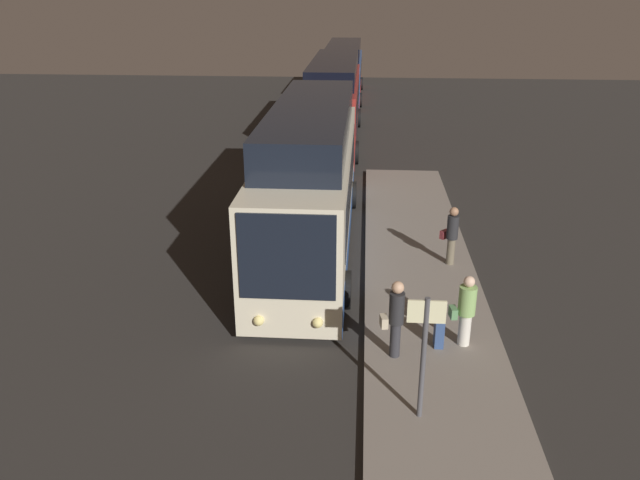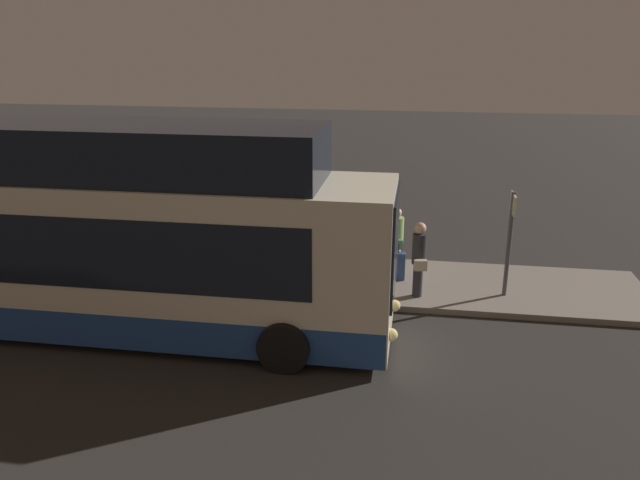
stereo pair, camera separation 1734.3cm
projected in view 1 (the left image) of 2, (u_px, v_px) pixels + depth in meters
The scene contains 10 objects.
ground at pixel (309, 268), 17.91m from camera, with size 80.00×80.00×0.00m, color #2B2826.
platform at pixel (420, 270), 17.68m from camera, with size 20.00×3.09×0.14m.
bus_lead at pixel (311, 185), 18.92m from camera, with size 11.91×2.70×4.30m.
bus_second at pixel (334, 106), 31.69m from camera, with size 12.33×2.70×4.10m.
bus_third at pixel (344, 74), 44.63m from camera, with size 11.59×2.74×3.73m.
passenger_boarding at pixel (452, 233), 17.55m from camera, with size 0.56×0.57×1.71m.
passenger_waiting at pixel (466, 309), 13.56m from camera, with size 0.44×0.60×1.66m.
passenger_with_bags at pixel (396, 316), 13.08m from camera, with size 0.38×0.53×1.77m.
suitcase at pixel (439, 332), 13.71m from camera, with size 0.35×0.20×0.93m.
sign_post at pixel (424, 344), 11.00m from camera, with size 0.10×0.67×2.46m.
Camera 1 is at (16.20, 1.46, 7.56)m, focal length 35.00 mm.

